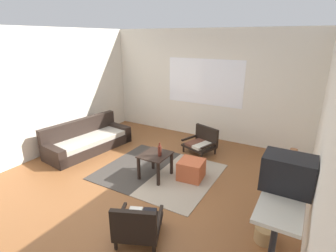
{
  "coord_description": "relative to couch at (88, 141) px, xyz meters",
  "views": [
    {
      "loc": [
        2.45,
        -3.05,
        2.5
      ],
      "look_at": [
        0.12,
        0.99,
        0.9
      ],
      "focal_mm": 27.85,
      "sensor_mm": 36.0,
      "label": 1
    }
  ],
  "objects": [
    {
      "name": "clay_vase",
      "position": [
        4.28,
        -0.6,
        0.8
      ],
      "size": [
        0.23,
        0.23,
        0.29
      ],
      "color": "#935B38",
      "rests_on": "console_shelf"
    },
    {
      "name": "side_wall_right",
      "position": [
        4.62,
        -0.55,
        1.14
      ],
      "size": [
        0.12,
        6.6,
        2.7
      ],
      "primitive_type": "cube",
      "color": "silver",
      "rests_on": "ground"
    },
    {
      "name": "console_shelf",
      "position": [
        4.28,
        -1.03,
        0.59
      ],
      "size": [
        0.43,
        1.55,
        0.91
      ],
      "color": "beige",
      "rests_on": "ground"
    },
    {
      "name": "side_wall_left",
      "position": [
        -0.7,
        -0.55,
        1.14
      ],
      "size": [
        0.12,
        6.6,
        2.7
      ],
      "primitive_type": "cube",
      "color": "silver",
      "rests_on": "ground"
    },
    {
      "name": "armchair_striped_foreground",
      "position": [
        2.71,
        -1.75,
        0.03
      ],
      "size": [
        0.76,
        0.78,
        0.58
      ],
      "color": "black",
      "rests_on": "ground"
    },
    {
      "name": "glass_bottle",
      "position": [
        2.14,
        -0.28,
        0.35
      ],
      "size": [
        0.07,
        0.07,
        0.25
      ],
      "color": "#5B2319",
      "rests_on": "coffee_table"
    },
    {
      "name": "couch",
      "position": [
        0.0,
        0.0,
        0.0
      ],
      "size": [
        1.0,
        2.04,
        0.69
      ],
      "color": "black",
      "rests_on": "ground"
    },
    {
      "name": "coffee_table",
      "position": [
        2.04,
        -0.27,
        0.15
      ],
      "size": [
        0.5,
        0.55,
        0.47
      ],
      "color": "black",
      "rests_on": "ground"
    },
    {
      "name": "ottoman_orange",
      "position": [
        2.64,
        0.01,
        -0.04
      ],
      "size": [
        0.48,
        0.48,
        0.36
      ],
      "primitive_type": "cube",
      "rotation": [
        0.0,
        0.0,
        0.11
      ],
      "color": "#BC5633",
      "rests_on": "ground"
    },
    {
      "name": "wicker_basket",
      "position": [
        4.13,
        -0.94,
        -0.11
      ],
      "size": [
        0.26,
        0.26,
        0.2
      ],
      "primitive_type": "cylinder",
      "color": "#9E7A4C",
      "rests_on": "ground"
    },
    {
      "name": "ground_plane",
      "position": [
        1.96,
        -0.85,
        -0.21
      ],
      "size": [
        7.8,
        7.8,
        0.0
      ],
      "primitive_type": "plane",
      "color": "brown"
    },
    {
      "name": "far_wall_with_window",
      "position": [
        1.96,
        2.21,
        1.14
      ],
      "size": [
        5.6,
        0.13,
        2.7
      ],
      "color": "silver",
      "rests_on": "ground"
    },
    {
      "name": "area_rug",
      "position": [
        2.0,
        -0.09,
        -0.21
      ],
      "size": [
        2.16,
        1.87,
        0.01
      ],
      "color": "#38332D",
      "rests_on": "ground"
    },
    {
      "name": "armchair_by_window",
      "position": [
        2.34,
        1.2,
        0.04
      ],
      "size": [
        0.78,
        0.72,
        0.57
      ],
      "color": "black",
      "rests_on": "ground"
    },
    {
      "name": "crt_television",
      "position": [
        4.28,
        -1.09,
        0.89
      ],
      "size": [
        0.53,
        0.37,
        0.39
      ],
      "color": "black",
      "rests_on": "console_shelf"
    }
  ]
}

